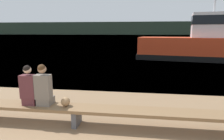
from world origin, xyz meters
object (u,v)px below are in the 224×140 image
at_px(person_left, 29,88).
at_px(shopping_bag, 66,102).
at_px(bench_main, 76,110).
at_px(person_right, 44,88).
at_px(tugboat_red, 210,46).

relative_size(person_left, shopping_bag, 4.25).
distance_m(bench_main, person_right, 0.97).
xyz_separation_m(person_left, shopping_bag, (0.92, 0.01, -0.32)).
distance_m(bench_main, tugboat_red, 14.16).
relative_size(person_left, tugboat_red, 0.09).
distance_m(shopping_bag, tugboat_red, 14.27).
distance_m(bench_main, shopping_bag, 0.33).
xyz_separation_m(shopping_bag, tugboat_red, (7.29, 12.26, 0.59)).
height_order(person_left, shopping_bag, person_left).
relative_size(person_left, person_right, 0.97).
bearing_deg(bench_main, shopping_bag, 177.09).
relative_size(bench_main, shopping_bag, 36.75).
bearing_deg(tugboat_red, person_right, 157.01).
relative_size(bench_main, tugboat_red, 0.77).
bearing_deg(shopping_bag, person_left, -179.34).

